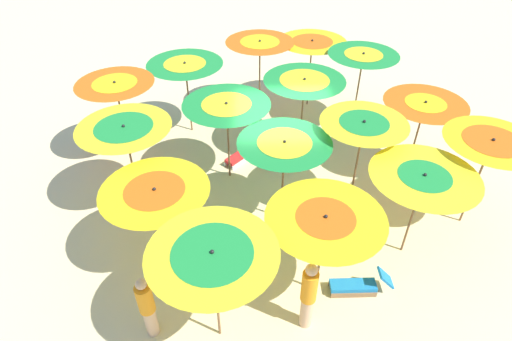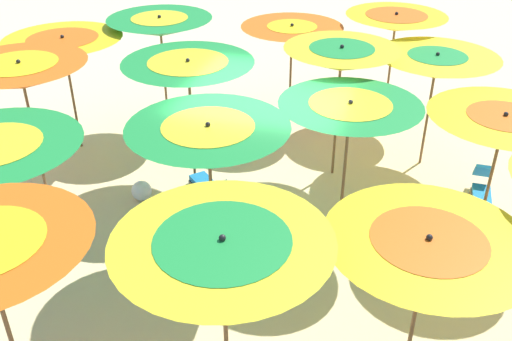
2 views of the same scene
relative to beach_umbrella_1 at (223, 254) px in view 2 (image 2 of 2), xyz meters
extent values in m
cube|color=beige|center=(0.60, -3.80, -2.20)|extent=(38.33, 38.33, 0.04)
cylinder|color=brown|center=(2.19, 0.69, -1.09)|extent=(0.05, 0.05, 2.18)
cylinder|color=brown|center=(0.00, 0.00, -1.10)|extent=(0.05, 0.05, 2.17)
cone|color=yellow|center=(0.00, 0.00, -0.01)|extent=(2.21, 2.21, 0.35)
cone|color=#1E8C38|center=(0.00, 0.00, 0.06)|extent=(1.35, 1.35, 0.21)
sphere|color=black|center=(0.00, 0.00, 0.19)|extent=(0.07, 0.07, 0.07)
cylinder|color=brown|center=(-1.93, -0.95, -1.22)|extent=(0.05, 0.05, 1.92)
cone|color=yellow|center=(-1.93, -0.95, -0.27)|extent=(2.22, 2.22, 0.31)
cone|color=orange|center=(-1.93, -0.95, -0.19)|extent=(1.23, 1.23, 0.17)
sphere|color=black|center=(-1.93, -0.95, -0.08)|extent=(0.07, 0.07, 0.07)
cylinder|color=brown|center=(3.47, -1.08, -1.11)|extent=(0.05, 0.05, 2.15)
cylinder|color=brown|center=(1.03, -2.34, -1.12)|extent=(0.05, 0.05, 2.12)
cone|color=#1E8C38|center=(1.03, -2.34, -0.06)|extent=(2.25, 2.25, 0.38)
cone|color=yellow|center=(1.03, -2.34, 0.03)|extent=(1.27, 1.27, 0.21)
sphere|color=black|center=(1.03, -2.34, 0.16)|extent=(0.07, 0.07, 0.07)
cylinder|color=brown|center=(-0.70, -3.65, -1.11)|extent=(0.05, 0.05, 2.15)
cone|color=#1E8C38|center=(-0.70, -3.65, -0.04)|extent=(2.13, 2.13, 0.31)
cone|color=yellow|center=(-0.70, -3.65, 0.03)|extent=(1.22, 1.22, 0.18)
sphere|color=black|center=(-0.70, -3.65, 0.15)|extent=(0.07, 0.07, 0.07)
cylinder|color=brown|center=(-2.90, -4.21, -1.20)|extent=(0.05, 0.05, 1.96)
cone|color=yellow|center=(-2.90, -4.21, -0.22)|extent=(2.25, 2.25, 0.36)
cone|color=orange|center=(-2.90, -4.21, -0.12)|extent=(1.11, 1.11, 0.18)
sphere|color=black|center=(-2.90, -4.21, -0.01)|extent=(0.07, 0.07, 0.07)
cylinder|color=brown|center=(4.68, -3.35, -1.06)|extent=(0.05, 0.05, 2.25)
cone|color=orange|center=(4.68, -3.35, 0.06)|extent=(2.20, 2.20, 0.44)
cone|color=yellow|center=(4.68, -3.35, 0.16)|extent=(1.26, 1.26, 0.25)
sphere|color=black|center=(4.68, -3.35, 0.32)|extent=(0.07, 0.07, 0.07)
cylinder|color=brown|center=(2.18, -4.46, -1.09)|extent=(0.05, 0.05, 2.19)
cone|color=#1E8C38|center=(2.18, -4.46, 0.01)|extent=(2.27, 2.27, 0.34)
cone|color=yellow|center=(2.18, -4.46, 0.08)|extent=(1.38, 1.38, 0.21)
sphere|color=black|center=(2.18, -4.46, 0.21)|extent=(0.07, 0.07, 0.07)
cylinder|color=brown|center=(-0.26, -5.50, -1.04)|extent=(0.05, 0.05, 2.29)
cone|color=yellow|center=(-0.26, -5.50, 0.11)|extent=(2.03, 2.03, 0.41)
cone|color=#1E8C38|center=(-0.26, -5.50, 0.21)|extent=(1.14, 1.14, 0.23)
sphere|color=black|center=(-0.26, -5.50, 0.35)|extent=(0.07, 0.07, 0.07)
cylinder|color=brown|center=(-1.88, -6.38, -1.18)|extent=(0.05, 0.05, 2.01)
cone|color=yellow|center=(-1.88, -6.38, -0.17)|extent=(2.24, 2.24, 0.43)
cone|color=#1E8C38|center=(-1.88, -6.38, -0.05)|extent=(1.07, 1.07, 0.21)
sphere|color=black|center=(-1.88, -6.38, 0.08)|extent=(0.07, 0.07, 0.07)
cylinder|color=brown|center=(5.00, -5.08, -1.10)|extent=(0.05, 0.05, 2.17)
cone|color=yellow|center=(5.00, -5.08, -0.01)|extent=(2.27, 2.27, 0.32)
cone|color=orange|center=(5.00, -5.08, 0.06)|extent=(1.35, 1.35, 0.19)
sphere|color=black|center=(5.00, -5.08, 0.18)|extent=(0.07, 0.07, 0.07)
cylinder|color=brown|center=(3.59, -6.41, -1.04)|extent=(0.05, 0.05, 2.28)
cone|color=#1E8C38|center=(3.59, -6.41, 0.09)|extent=(2.14, 2.14, 0.38)
cone|color=yellow|center=(3.59, -6.41, 0.19)|extent=(1.15, 1.15, 0.20)
sphere|color=black|center=(3.59, -6.41, 0.31)|extent=(0.07, 0.07, 0.07)
cylinder|color=brown|center=(1.07, -7.46, -1.17)|extent=(0.05, 0.05, 2.04)
cone|color=orange|center=(1.07, -7.46, -0.15)|extent=(2.16, 2.16, 0.35)
cone|color=yellow|center=(1.07, -7.46, -0.05)|extent=(1.05, 1.05, 0.17)
sphere|color=black|center=(1.07, -7.46, 0.05)|extent=(0.07, 0.07, 0.07)
cylinder|color=brown|center=(-0.99, -8.15, -1.06)|extent=(0.05, 0.05, 2.25)
cone|color=yellow|center=(-0.99, -8.15, 0.07)|extent=(2.11, 2.11, 0.34)
cone|color=orange|center=(-0.99, -8.15, 0.14)|extent=(1.29, 1.29, 0.21)
sphere|color=black|center=(-0.99, -8.15, 0.27)|extent=(0.07, 0.07, 0.07)
cube|color=olive|center=(-3.13, -4.98, -2.11)|extent=(0.04, 0.97, 0.14)
cube|color=olive|center=(-2.82, -4.98, -2.11)|extent=(0.04, 0.97, 0.14)
cube|color=#1972B7|center=(-2.97, -4.98, -1.99)|extent=(0.31, 0.97, 0.10)
cube|color=#1972B7|center=(-2.98, -5.62, -1.76)|extent=(0.31, 0.36, 0.40)
cube|color=#333338|center=(1.88, -3.94, -2.11)|extent=(0.68, 0.64, 0.14)
cube|color=#333338|center=(1.67, -4.17, -2.11)|extent=(0.68, 0.64, 0.14)
cube|color=#1972B7|center=(1.77, -4.06, -1.99)|extent=(0.87, 0.85, 0.10)
cube|color=#1972B7|center=(1.31, -3.63, -1.81)|extent=(0.50, 0.50, 0.32)
cube|color=silver|center=(1.58, -2.72, -2.11)|extent=(0.68, 0.65, 0.14)
cube|color=silver|center=(1.79, -2.50, -2.11)|extent=(0.68, 0.65, 0.14)
cube|color=red|center=(1.69, -2.61, -1.99)|extent=(0.87, 0.84, 0.10)
cube|color=red|center=(2.12, -3.02, -1.77)|extent=(0.45, 0.45, 0.38)
sphere|color=white|center=(2.86, -3.60, -2.00)|extent=(0.36, 0.36, 0.36)
camera|label=1|loc=(-8.34, -2.73, 5.43)|focal=29.69mm
camera|label=2|loc=(-1.55, 4.13, 3.55)|focal=40.34mm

